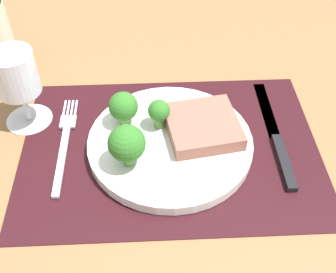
{
  "coord_description": "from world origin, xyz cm",
  "views": [
    {
      "loc": [
        -2.3,
        -42.01,
        45.89
      ],
      "look_at": [
        -0.28,
        0.62,
        1.9
      ],
      "focal_mm": 45.3,
      "sensor_mm": 36.0,
      "label": 1
    }
  ],
  "objects_px": {
    "steak": "(203,126)",
    "knife": "(277,139)",
    "fork": "(65,142)",
    "wine_glass": "(16,78)",
    "plate": "(170,143)"
  },
  "relations": [
    {
      "from": "plate",
      "to": "fork",
      "type": "distance_m",
      "value": 0.16
    },
    {
      "from": "plate",
      "to": "wine_glass",
      "type": "relative_size",
      "value": 1.91
    },
    {
      "from": "steak",
      "to": "knife",
      "type": "relative_size",
      "value": 0.43
    },
    {
      "from": "steak",
      "to": "knife",
      "type": "bearing_deg",
      "value": -4.57
    },
    {
      "from": "plate",
      "to": "steak",
      "type": "xyz_separation_m",
      "value": [
        0.05,
        0.01,
        0.02
      ]
    },
    {
      "from": "knife",
      "to": "wine_glass",
      "type": "xyz_separation_m",
      "value": [
        -0.38,
        0.07,
        0.08
      ]
    },
    {
      "from": "steak",
      "to": "knife",
      "type": "height_order",
      "value": "steak"
    },
    {
      "from": "steak",
      "to": "fork",
      "type": "bearing_deg",
      "value": 179.98
    },
    {
      "from": "fork",
      "to": "plate",
      "type": "bearing_deg",
      "value": -7.76
    },
    {
      "from": "fork",
      "to": "knife",
      "type": "bearing_deg",
      "value": -4.15
    },
    {
      "from": "wine_glass",
      "to": "knife",
      "type": "bearing_deg",
      "value": -9.92
    },
    {
      "from": "fork",
      "to": "wine_glass",
      "type": "distance_m",
      "value": 0.11
    },
    {
      "from": "knife",
      "to": "steak",
      "type": "bearing_deg",
      "value": 177.92
    },
    {
      "from": "wine_glass",
      "to": "fork",
      "type": "bearing_deg",
      "value": -42.43
    },
    {
      "from": "steak",
      "to": "fork",
      "type": "xyz_separation_m",
      "value": [
        -0.2,
        0.0,
        -0.02
      ]
    }
  ]
}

